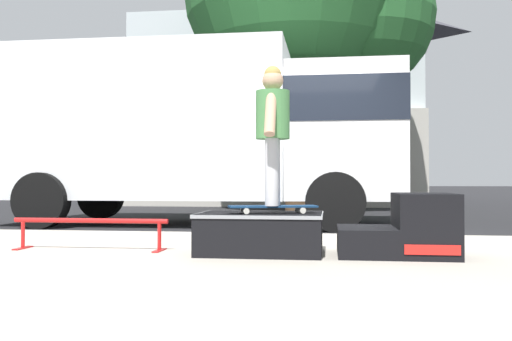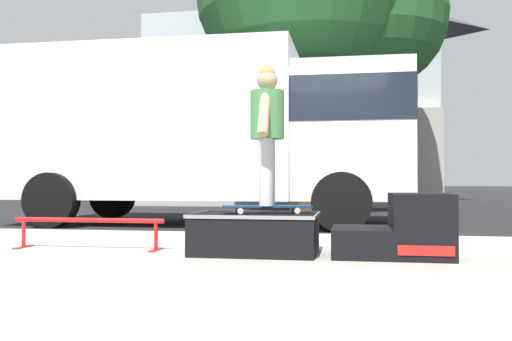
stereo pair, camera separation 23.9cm
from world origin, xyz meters
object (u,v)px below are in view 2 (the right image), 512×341
object	(u,v)px
grind_rail	(88,225)
skateboard	(267,207)
box_truck	(210,128)
skater_kid	(267,123)
skate_box	(256,232)
kicker_ramp	(402,230)

from	to	relation	value
grind_rail	skateboard	distance (m)	1.75
box_truck	skater_kid	bearing A→B (deg)	-69.66
skate_box	skater_kid	bearing A→B (deg)	-24.95
grind_rail	skateboard	bearing A→B (deg)	-2.78
kicker_ramp	skater_kid	world-z (taller)	skater_kid
box_truck	skate_box	bearing A→B (deg)	-70.67
box_truck	skateboard	bearing A→B (deg)	-69.66
skater_kid	grind_rail	bearing A→B (deg)	177.22
kicker_ramp	grind_rail	bearing A→B (deg)	179.35
kicker_ramp	box_truck	size ratio (longest dim) A/B	0.14
grind_rail	skater_kid	bearing A→B (deg)	-2.78
skate_box	grind_rail	bearing A→B (deg)	178.86
skater_kid	skateboard	bearing A→B (deg)	86.42
skateboard	box_truck	bearing A→B (deg)	110.34
skater_kid	skate_box	bearing A→B (deg)	155.05
kicker_ramp	grind_rail	world-z (taller)	kicker_ramp
kicker_ramp	box_truck	distance (m)	5.61
skate_box	skateboard	size ratio (longest dim) A/B	1.37
skateboard	skater_kid	world-z (taller)	skater_kid
skate_box	box_truck	world-z (taller)	box_truck
skate_box	grind_rail	size ratio (longest dim) A/B	0.73
grind_rail	box_truck	bearing A→B (deg)	89.98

